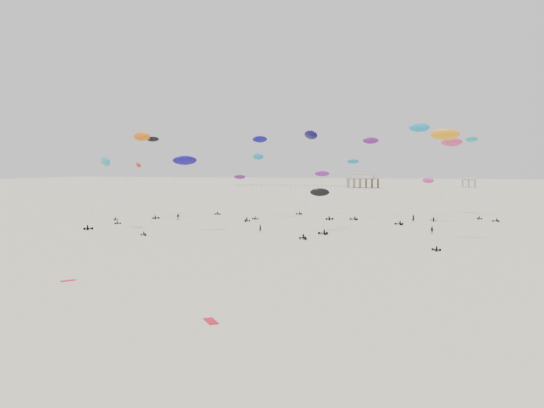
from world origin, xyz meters
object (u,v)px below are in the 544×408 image
(pavilion_main, at_px, (363,182))
(rig_0, at_px, (256,161))
(rig_4, at_px, (310,153))
(spectator_0, at_px, (260,232))
(pavilion_small, at_px, (469,182))
(rig_9, at_px, (366,162))

(pavilion_main, relative_size, rig_0, 0.90)
(rig_0, distance_m, rig_4, 31.49)
(pavilion_main, bearing_deg, rig_0, -91.26)
(pavilion_main, height_order, rig_4, rig_4)
(rig_0, relative_size, rig_4, 0.95)
(pavilion_main, xyz_separation_m, rig_4, (14.89, -249.33, 13.09))
(spectator_0, bearing_deg, rig_4, -139.36)
(rig_0, xyz_separation_m, rig_4, (19.85, -24.40, 1.52))
(pavilion_small, distance_m, rig_4, 285.05)
(rig_0, bearing_deg, pavilion_small, -104.24)
(pavilion_main, distance_m, rig_0, 225.29)
(pavilion_small, xyz_separation_m, rig_4, (-55.11, -279.33, 13.83))
(rig_9, bearing_deg, pavilion_small, 0.55)
(rig_4, relative_size, rig_9, 1.07)
(pavilion_main, height_order, spectator_0, pavilion_main)
(pavilion_small, distance_m, spectator_0, 289.20)
(pavilion_small, distance_m, rig_9, 248.79)
(pavilion_main, distance_m, rig_9, 215.68)
(rig_4, bearing_deg, spectator_0, -25.73)
(rig_0, relative_size, rig_9, 1.02)
(rig_0, bearing_deg, pavilion_main, -89.11)
(pavilion_small, relative_size, rig_0, 0.39)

